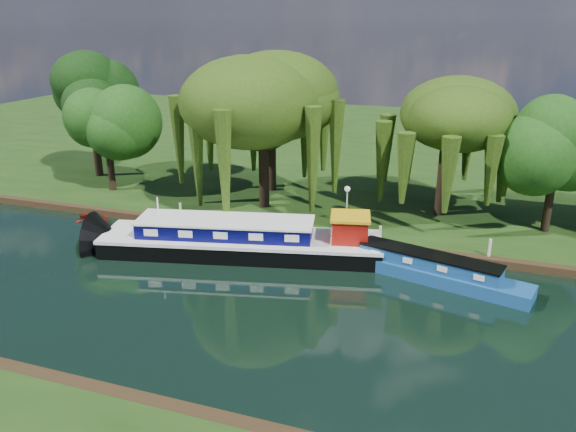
% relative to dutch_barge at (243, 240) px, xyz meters
% --- Properties ---
extents(ground, '(120.00, 120.00, 0.00)m').
position_rel_dutch_barge_xyz_m(ground, '(4.23, -5.28, -0.83)').
color(ground, black).
extents(far_bank, '(120.00, 52.00, 0.45)m').
position_rel_dutch_barge_xyz_m(far_bank, '(4.23, 28.72, -0.60)').
color(far_bank, black).
rests_on(far_bank, ground).
extents(dutch_barge, '(16.25, 7.00, 3.35)m').
position_rel_dutch_barge_xyz_m(dutch_barge, '(0.00, 0.00, 0.00)').
color(dutch_barge, black).
rests_on(dutch_barge, ground).
extents(narrowboat, '(10.43, 4.20, 1.51)m').
position_rel_dutch_barge_xyz_m(narrowboat, '(10.29, 0.14, -0.29)').
color(narrowboat, navy).
rests_on(narrowboat, ground).
extents(red_dinghy, '(3.22, 2.79, 0.56)m').
position_rel_dutch_barge_xyz_m(red_dinghy, '(-11.30, 1.58, -0.83)').
color(red_dinghy, maroon).
rests_on(red_dinghy, ground).
extents(willow_left, '(8.19, 8.19, 9.81)m').
position_rel_dutch_barge_xyz_m(willow_left, '(-1.49, 7.10, 6.75)').
color(willow_left, black).
rests_on(willow_left, far_bank).
extents(willow_right, '(6.54, 6.54, 7.97)m').
position_rel_dutch_barge_xyz_m(willow_right, '(10.06, 9.39, 5.43)').
color(willow_right, black).
rests_on(willow_right, far_bank).
extents(tree_far_left, '(4.64, 4.64, 7.47)m').
position_rel_dutch_barge_xyz_m(tree_far_left, '(-13.73, 6.98, 4.74)').
color(tree_far_left, black).
rests_on(tree_far_left, far_bank).
extents(tree_far_back, '(5.29, 5.29, 8.89)m').
position_rel_dutch_barge_xyz_m(tree_far_back, '(-17.21, 10.04, 5.82)').
color(tree_far_back, black).
rests_on(tree_far_back, far_bank).
extents(tree_far_mid, '(4.91, 4.91, 8.04)m').
position_rel_dutch_barge_xyz_m(tree_far_mid, '(-2.31, 10.87, 5.17)').
color(tree_far_mid, black).
rests_on(tree_far_mid, far_bank).
extents(tree_far_right, '(4.29, 4.29, 7.02)m').
position_rel_dutch_barge_xyz_m(tree_far_right, '(16.41, 8.32, 4.46)').
color(tree_far_right, black).
rests_on(tree_far_right, far_bank).
extents(lamppost, '(0.36, 0.36, 2.56)m').
position_rel_dutch_barge_xyz_m(lamppost, '(4.73, 5.22, 1.59)').
color(lamppost, silver).
rests_on(lamppost, far_bank).
extents(mooring_posts, '(19.16, 0.16, 1.00)m').
position_rel_dutch_barge_xyz_m(mooring_posts, '(3.73, 3.12, 0.12)').
color(mooring_posts, silver).
rests_on(mooring_posts, far_bank).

